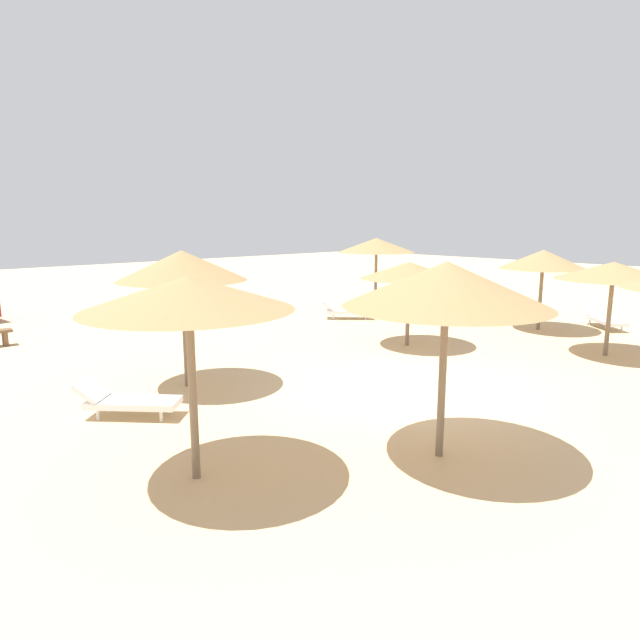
{
  "coord_description": "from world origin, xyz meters",
  "views": [
    {
      "loc": [
        -8.98,
        -6.65,
        3.64
      ],
      "look_at": [
        0.0,
        3.0,
        1.2
      ],
      "focal_mm": 29.9,
      "sensor_mm": 36.0,
      "label": 1
    }
  ],
  "objects_px": {
    "parasol_4": "(613,271)",
    "parasol_5": "(409,271)",
    "parasol_6": "(446,285)",
    "lounger_3": "(604,318)",
    "parasol_0": "(376,245)",
    "parasol_3": "(543,260)",
    "lounger_0": "(346,311)",
    "parasol_2": "(182,266)",
    "lounger_2": "(126,401)",
    "parasol_7": "(188,294)"
  },
  "relations": [
    {
      "from": "lounger_2",
      "to": "lounger_3",
      "type": "height_order",
      "value": "lounger_3"
    },
    {
      "from": "parasol_4",
      "to": "lounger_2",
      "type": "relative_size",
      "value": 1.64
    },
    {
      "from": "parasol_0",
      "to": "parasol_3",
      "type": "xyz_separation_m",
      "value": [
        1.42,
        -6.15,
        -0.31
      ]
    },
    {
      "from": "lounger_0",
      "to": "parasol_0",
      "type": "bearing_deg",
      "value": 6.68
    },
    {
      "from": "parasol_3",
      "to": "parasol_7",
      "type": "bearing_deg",
      "value": -173.72
    },
    {
      "from": "parasol_2",
      "to": "lounger_2",
      "type": "bearing_deg",
      "value": -152.19
    },
    {
      "from": "parasol_4",
      "to": "parasol_2",
      "type": "bearing_deg",
      "value": 151.29
    },
    {
      "from": "parasol_0",
      "to": "lounger_3",
      "type": "xyz_separation_m",
      "value": [
        3.38,
        -7.55,
        -2.38
      ]
    },
    {
      "from": "parasol_6",
      "to": "lounger_0",
      "type": "relative_size",
      "value": 1.74
    },
    {
      "from": "parasol_0",
      "to": "parasol_5",
      "type": "height_order",
      "value": "parasol_0"
    },
    {
      "from": "parasol_6",
      "to": "parasol_2",
      "type": "bearing_deg",
      "value": 100.38
    },
    {
      "from": "parasol_3",
      "to": "parasol_6",
      "type": "height_order",
      "value": "parasol_6"
    },
    {
      "from": "parasol_0",
      "to": "parasol_6",
      "type": "distance_m",
      "value": 13.53
    },
    {
      "from": "parasol_7",
      "to": "lounger_0",
      "type": "height_order",
      "value": "parasol_7"
    },
    {
      "from": "parasol_3",
      "to": "lounger_0",
      "type": "distance_m",
      "value": 7.12
    },
    {
      "from": "parasol_4",
      "to": "parasol_5",
      "type": "height_order",
      "value": "parasol_4"
    },
    {
      "from": "parasol_5",
      "to": "lounger_3",
      "type": "height_order",
      "value": "parasol_5"
    },
    {
      "from": "lounger_3",
      "to": "parasol_7",
      "type": "bearing_deg",
      "value": -179.49
    },
    {
      "from": "parasol_7",
      "to": "lounger_2",
      "type": "bearing_deg",
      "value": 84.5
    },
    {
      "from": "parasol_0",
      "to": "parasol_6",
      "type": "xyz_separation_m",
      "value": [
        -9.48,
        -9.65,
        0.01
      ]
    },
    {
      "from": "parasol_0",
      "to": "parasol_3",
      "type": "height_order",
      "value": "parasol_0"
    },
    {
      "from": "parasol_2",
      "to": "parasol_7",
      "type": "relative_size",
      "value": 1.04
    },
    {
      "from": "parasol_4",
      "to": "parasol_5",
      "type": "xyz_separation_m",
      "value": [
        -3.04,
        4.49,
        -0.1
      ]
    },
    {
      "from": "lounger_0",
      "to": "parasol_6",
      "type": "bearing_deg",
      "value": -128.63
    },
    {
      "from": "lounger_3",
      "to": "parasol_2",
      "type": "bearing_deg",
      "value": 164.46
    },
    {
      "from": "parasol_5",
      "to": "lounger_2",
      "type": "bearing_deg",
      "value": -179.62
    },
    {
      "from": "parasol_3",
      "to": "parasol_2",
      "type": "bearing_deg",
      "value": 168.36
    },
    {
      "from": "parasol_6",
      "to": "lounger_2",
      "type": "xyz_separation_m",
      "value": [
        -2.9,
        5.02,
        -2.4
      ]
    },
    {
      "from": "parasol_5",
      "to": "parasol_2",
      "type": "bearing_deg",
      "value": 172.49
    },
    {
      "from": "parasol_4",
      "to": "parasol_7",
      "type": "height_order",
      "value": "parasol_7"
    },
    {
      "from": "parasol_3",
      "to": "parasol_7",
      "type": "distance_m",
      "value": 14.19
    },
    {
      "from": "parasol_7",
      "to": "lounger_0",
      "type": "xyz_separation_m",
      "value": [
        10.73,
        7.47,
        -2.36
      ]
    },
    {
      "from": "parasol_4",
      "to": "parasol_5",
      "type": "relative_size",
      "value": 1.04
    },
    {
      "from": "parasol_6",
      "to": "lounger_3",
      "type": "xyz_separation_m",
      "value": [
        12.86,
        2.1,
        -2.39
      ]
    },
    {
      "from": "parasol_3",
      "to": "parasol_5",
      "type": "relative_size",
      "value": 0.99
    },
    {
      "from": "parasol_4",
      "to": "parasol_7",
      "type": "bearing_deg",
      "value": 173.48
    },
    {
      "from": "parasol_5",
      "to": "parasol_7",
      "type": "height_order",
      "value": "parasol_7"
    },
    {
      "from": "parasol_7",
      "to": "parasol_0",
      "type": "bearing_deg",
      "value": 31.26
    },
    {
      "from": "parasol_3",
      "to": "lounger_3",
      "type": "height_order",
      "value": "parasol_3"
    },
    {
      "from": "parasol_0",
      "to": "lounger_0",
      "type": "distance_m",
      "value": 3.09
    },
    {
      "from": "parasol_7",
      "to": "lounger_2",
      "type": "relative_size",
      "value": 1.61
    },
    {
      "from": "parasol_0",
      "to": "lounger_3",
      "type": "bearing_deg",
      "value": -65.92
    },
    {
      "from": "parasol_0",
      "to": "parasol_2",
      "type": "distance_m",
      "value": 11.2
    },
    {
      "from": "lounger_0",
      "to": "lounger_3",
      "type": "height_order",
      "value": "lounger_3"
    },
    {
      "from": "parasol_2",
      "to": "parasol_0",
      "type": "bearing_deg",
      "value": 19.16
    },
    {
      "from": "parasol_5",
      "to": "parasol_6",
      "type": "height_order",
      "value": "parasol_6"
    },
    {
      "from": "parasol_3",
      "to": "parasol_5",
      "type": "xyz_separation_m",
      "value": [
        -5.2,
        1.58,
        -0.15
      ]
    },
    {
      "from": "parasol_4",
      "to": "lounger_3",
      "type": "height_order",
      "value": "parasol_4"
    },
    {
      "from": "lounger_3",
      "to": "lounger_2",
      "type": "bearing_deg",
      "value": 169.48
    },
    {
      "from": "parasol_2",
      "to": "parasol_7",
      "type": "bearing_deg",
      "value": -117.6
    }
  ]
}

